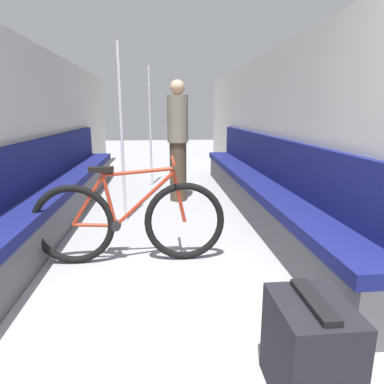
# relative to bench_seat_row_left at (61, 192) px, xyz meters

# --- Properties ---
(wall_left) EXTENTS (0.10, 9.93, 2.09)m
(wall_left) POSITION_rel_bench_seat_row_left_xyz_m (-0.23, -0.03, 0.71)
(wall_left) COLOR beige
(wall_left) RESTS_ON ground
(wall_right) EXTENTS (0.10, 9.93, 2.09)m
(wall_right) POSITION_rel_bench_seat_row_left_xyz_m (2.73, -0.03, 0.71)
(wall_right) COLOR beige
(wall_right) RESTS_ON ground
(bench_seat_row_left) EXTENTS (0.43, 5.45, 1.00)m
(bench_seat_row_left) POSITION_rel_bench_seat_row_left_xyz_m (0.00, 0.00, 0.00)
(bench_seat_row_left) COLOR #4C4C51
(bench_seat_row_left) RESTS_ON ground
(bench_seat_row_right) EXTENTS (0.43, 5.45, 1.00)m
(bench_seat_row_right) POSITION_rel_bench_seat_row_left_xyz_m (2.50, 0.00, 0.00)
(bench_seat_row_right) COLOR #4C4C51
(bench_seat_row_right) RESTS_ON ground
(bicycle) EXTENTS (1.67, 0.46, 0.92)m
(bicycle) POSITION_rel_bench_seat_row_left_xyz_m (0.96, -1.39, 0.04)
(bicycle) COLOR black
(bicycle) RESTS_ON ground
(grab_pole_near) EXTENTS (0.08, 0.08, 2.07)m
(grab_pole_near) POSITION_rel_bench_seat_row_left_xyz_m (1.08, 1.90, 0.68)
(grab_pole_near) COLOR gray
(grab_pole_near) RESTS_ON ground
(grab_pole_far) EXTENTS (0.08, 0.08, 2.07)m
(grab_pole_far) POSITION_rel_bench_seat_row_left_xyz_m (0.80, -0.18, 0.68)
(grab_pole_far) COLOR gray
(grab_pole_far) RESTS_ON ground
(passenger_standing) EXTENTS (0.30, 0.30, 1.74)m
(passenger_standing) POSITION_rel_bench_seat_row_left_xyz_m (1.50, 0.72, 0.57)
(passenger_standing) COLOR #473828
(passenger_standing) RESTS_ON ground
(luggage_bag) EXTENTS (0.33, 0.42, 0.51)m
(luggage_bag) POSITION_rel_bench_seat_row_left_xyz_m (1.91, -2.97, -0.09)
(luggage_bag) COLOR black
(luggage_bag) RESTS_ON ground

